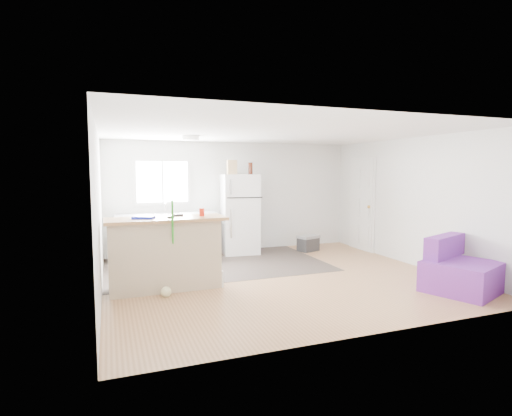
# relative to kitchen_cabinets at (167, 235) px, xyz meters

# --- Properties ---
(room) EXTENTS (5.51, 5.01, 2.41)m
(room) POSITION_rel_kitchen_cabinets_xyz_m (1.52, -2.18, 0.74)
(room) COLOR #96653E
(room) RESTS_ON ground
(vinyl_zone) EXTENTS (4.05, 2.50, 0.00)m
(vinyl_zone) POSITION_rel_kitchen_cabinets_xyz_m (0.79, -0.93, -0.46)
(vinyl_zone) COLOR #2D2522
(vinyl_zone) RESTS_ON floor
(window) EXTENTS (1.18, 0.06, 0.98)m
(window) POSITION_rel_kitchen_cabinets_xyz_m (-0.03, 0.30, 1.09)
(window) COLOR white
(window) RESTS_ON back_wall
(interior_door) EXTENTS (0.11, 0.92, 2.10)m
(interior_door) POSITION_rel_kitchen_cabinets_xyz_m (4.24, -0.63, 0.55)
(interior_door) COLOR white
(interior_door) RESTS_ON right_wall
(ceiling_fixture) EXTENTS (0.30, 0.30, 0.07)m
(ceiling_fixture) POSITION_rel_kitchen_cabinets_xyz_m (0.32, -0.98, 1.90)
(ceiling_fixture) COLOR white
(ceiling_fixture) RESTS_ON ceiling
(kitchen_cabinets) EXTENTS (2.04, 0.63, 1.19)m
(kitchen_cabinets) POSITION_rel_kitchen_cabinets_xyz_m (0.00, 0.00, 0.00)
(kitchen_cabinets) COLOR white
(kitchen_cabinets) RESTS_ON floor
(peninsula) EXTENTS (1.77, 0.70, 1.08)m
(peninsula) POSITION_rel_kitchen_cabinets_xyz_m (-0.33, -2.16, 0.08)
(peninsula) COLOR tan
(peninsula) RESTS_ON floor
(refrigerator) EXTENTS (0.81, 0.78, 1.70)m
(refrigerator) POSITION_rel_kitchen_cabinets_xyz_m (1.54, -0.05, 0.39)
(refrigerator) COLOR white
(refrigerator) RESTS_ON floor
(cooler) EXTENTS (0.53, 0.44, 0.35)m
(cooler) POSITION_rel_kitchen_cabinets_xyz_m (3.04, -0.38, -0.29)
(cooler) COLOR #2C2C2E
(cooler) RESTS_ON floor
(purple_seat) EXTENTS (1.22, 1.21, 0.79)m
(purple_seat) POSITION_rel_kitchen_cabinets_xyz_m (3.74, -3.79, -0.18)
(purple_seat) COLOR #772E98
(purple_seat) RESTS_ON floor
(cleaner_jug) EXTENTS (0.14, 0.10, 0.30)m
(cleaner_jug) POSITION_rel_kitchen_cabinets_xyz_m (0.44, -2.37, -0.33)
(cleaner_jug) COLOR silver
(cleaner_jug) RESTS_ON floor
(mop) EXTENTS (0.25, 0.39, 1.38)m
(mop) POSITION_rel_kitchen_cabinets_xyz_m (-0.34, -2.52, -0.23)
(mop) COLOR green
(mop) RESTS_ON floor
(red_cup) EXTENTS (0.08, 0.08, 0.12)m
(red_cup) POSITION_rel_kitchen_cabinets_xyz_m (0.24, -2.17, 0.68)
(red_cup) COLOR red
(red_cup) RESTS_ON peninsula
(blue_tray) EXTENTS (0.36, 0.31, 0.04)m
(blue_tray) POSITION_rel_kitchen_cabinets_xyz_m (-0.62, -2.18, 0.64)
(blue_tray) COLOR #1520C4
(blue_tray) RESTS_ON peninsula
(tool_a) EXTENTS (0.14, 0.06, 0.03)m
(tool_a) POSITION_rel_kitchen_cabinets_xyz_m (-0.09, -2.03, 0.63)
(tool_a) COLOR black
(tool_a) RESTS_ON peninsula
(tool_b) EXTENTS (0.10, 0.04, 0.03)m
(tool_b) POSITION_rel_kitchen_cabinets_xyz_m (-0.24, -2.25, 0.63)
(tool_b) COLOR black
(tool_b) RESTS_ON peninsula
(cardboard_box) EXTENTS (0.20, 0.10, 0.30)m
(cardboard_box) POSITION_rel_kitchen_cabinets_xyz_m (1.35, -0.14, 1.39)
(cardboard_box) COLOR tan
(cardboard_box) RESTS_ON refrigerator
(bottle_left) EXTENTS (0.08, 0.08, 0.25)m
(bottle_left) POSITION_rel_kitchen_cabinets_xyz_m (1.77, -0.15, 1.37)
(bottle_left) COLOR #38140A
(bottle_left) RESTS_ON refrigerator
(bottle_right) EXTENTS (0.08, 0.08, 0.25)m
(bottle_right) POSITION_rel_kitchen_cabinets_xyz_m (1.78, -0.04, 1.37)
(bottle_right) COLOR #38140A
(bottle_right) RESTS_ON refrigerator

